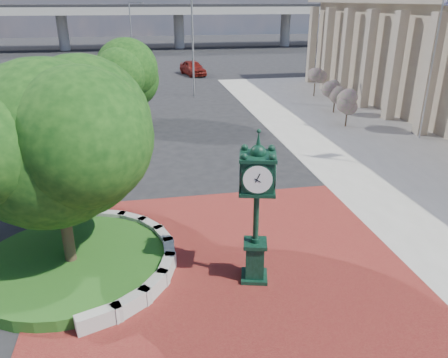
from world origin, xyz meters
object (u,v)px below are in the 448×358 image
(flagpole_b, at_px, (432,64))
(parked_car, at_px, (193,68))
(post_clock, at_px, (257,203))
(street_lamp_far, at_px, (133,31))
(street_lamp_near, at_px, (195,31))

(flagpole_b, bearing_deg, parked_car, 112.00)
(post_clock, xyz_separation_m, parked_car, (2.96, 40.72, -1.85))
(flagpole_b, xyz_separation_m, street_lamp_far, (-17.92, 32.02, 0.00))
(post_clock, xyz_separation_m, flagpole_b, (14.22, 12.84, 2.01))
(post_clock, relative_size, street_lamp_far, 0.61)
(post_clock, height_order, street_lamp_near, street_lamp_near)
(flagpole_b, height_order, street_lamp_near, street_lamp_near)
(street_lamp_near, bearing_deg, street_lamp_far, 108.67)
(parked_car, distance_m, street_lamp_far, 8.75)
(parked_car, bearing_deg, street_lamp_near, -108.57)
(street_lamp_near, bearing_deg, post_clock, -93.64)
(flagpole_b, distance_m, street_lamp_far, 36.70)
(flagpole_b, bearing_deg, post_clock, -137.91)
(parked_car, bearing_deg, street_lamp_far, 134.88)
(flagpole_b, bearing_deg, street_lamp_far, 119.23)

